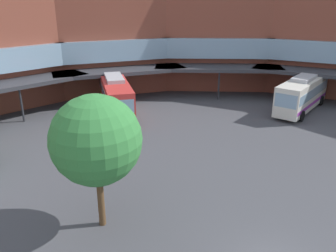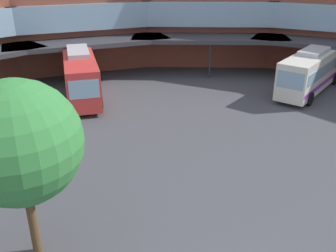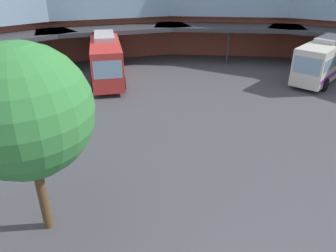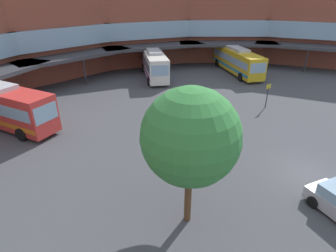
# 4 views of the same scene
# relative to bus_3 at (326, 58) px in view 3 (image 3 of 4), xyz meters

# --- Properties ---
(station_building) EXTENTS (75.16, 46.63, 13.99)m
(station_building) POSITION_rel_bus_3_xyz_m (-17.18, -0.22, 4.84)
(station_building) COLOR brown
(station_building) RESTS_ON ground
(bus_3) EXTENTS (9.83, 7.33, 3.77)m
(bus_3) POSITION_rel_bus_3_xyz_m (0.00, 0.00, 0.00)
(bus_3) COLOR silver
(bus_3) RESTS_ON ground
(bus_4) EXTENTS (3.74, 12.07, 3.89)m
(bus_4) POSITION_rel_bus_3_xyz_m (-18.82, 6.69, 0.06)
(bus_4) COLOR red
(bus_4) RESTS_ON ground
(plaza_tree) EXTENTS (4.64, 4.64, 7.34)m
(plaza_tree) POSITION_rel_bus_3_xyz_m (-23.84, -12.25, 3.10)
(plaza_tree) COLOR brown
(plaza_tree) RESTS_ON ground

